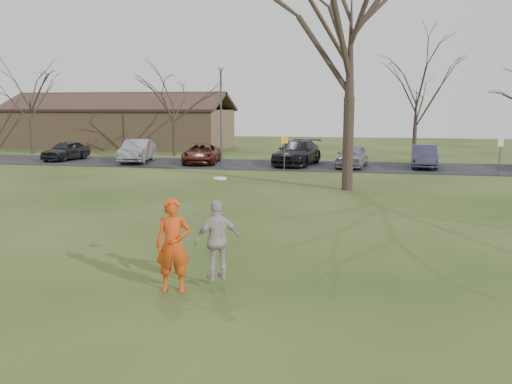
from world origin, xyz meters
TOP-DOWN VIEW (x-y plane):
  - ground at (0.00, 0.00)m, footprint 120.00×120.00m
  - parking_strip at (0.00, 25.00)m, footprint 62.00×6.50m
  - player_defender at (-0.92, 0.05)m, footprint 0.78×0.59m
  - car_0 at (-18.07, 25.02)m, footprint 2.10×4.17m
  - car_1 at (-12.54, 24.70)m, footprint 2.41×4.87m
  - car_2 at (-8.00, 24.79)m, footprint 2.85×4.93m
  - car_3 at (-1.63, 25.13)m, footprint 2.96×5.71m
  - car_4 at (1.91, 24.42)m, footprint 2.11×4.32m
  - car_5 at (6.28, 25.09)m, footprint 1.67×4.29m
  - catching_play at (-0.06, 0.37)m, footprint 1.04×0.90m
  - building at (-20.00, 38.00)m, footprint 20.60×8.50m
  - lamp_post at (-6.00, 22.50)m, footprint 0.34×0.34m
  - sign_yellow at (-2.00, 22.00)m, footprint 0.35×0.35m
  - sign_white at (10.00, 22.00)m, footprint 0.35×0.35m
  - big_tree at (2.00, 15.00)m, footprint 9.00×9.00m
  - small_tree_row at (4.38, 30.06)m, footprint 55.00×5.90m

SIDE VIEW (x-z plane):
  - ground at x=0.00m, z-range 0.00..0.00m
  - parking_strip at x=0.00m, z-range 0.00..0.04m
  - car_2 at x=-8.00m, z-range 0.04..1.33m
  - car_0 at x=-18.07m, z-range 0.04..1.40m
  - car_5 at x=6.28m, z-range 0.04..1.43m
  - car_4 at x=1.91m, z-range 0.04..1.46m
  - car_1 at x=-12.54m, z-range 0.04..1.58m
  - car_3 at x=-1.63m, z-range 0.04..1.62m
  - player_defender at x=-0.92m, z-range 0.00..1.94m
  - catching_play at x=-0.06m, z-range -0.02..2.11m
  - sign_yellow at x=-2.00m, z-range 0.41..2.49m
  - sign_white at x=10.00m, z-range 0.41..2.49m
  - building at x=-20.00m, z-range -0.64..4.50m
  - small_tree_row at x=4.38m, z-range -0.36..8.14m
  - lamp_post at x=-6.00m, z-range 0.83..7.10m
  - big_tree at x=2.00m, z-range 0.00..14.00m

